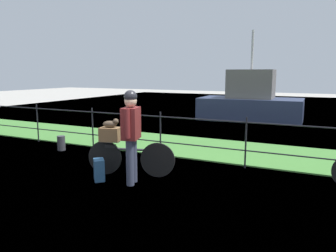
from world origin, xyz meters
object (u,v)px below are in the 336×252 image
Objects in this scene: bicycle_main at (130,158)px; mooring_bollard at (61,143)px; cyclist_person at (131,129)px; backpack_on_paving at (99,170)px; terrier_dog at (111,124)px; moored_boat_near at (250,102)px; wooden_crate at (110,134)px.

bicycle_main reaches higher than mooring_bollard.
cyclist_person is 4.21× the size of backpack_on_paving.
cyclist_person is (0.64, -0.28, -0.01)m from terrier_dog.
wooden_crate is at bearing -94.85° from moored_boat_near.
terrier_dog is 0.81× the size of backpack_on_paving.
moored_boat_near is (0.75, 8.86, -0.04)m from wooden_crate.
mooring_bollard is 0.09× the size of moored_boat_near.
terrier_dog is 0.08× the size of moored_boat_near.
mooring_bollard is at bearing 160.29° from bicycle_main.
backpack_on_paving is (-0.00, -0.41, -0.81)m from terrier_dog.
terrier_dog reaches higher than bicycle_main.
moored_boat_near is (0.09, 9.14, -0.24)m from cyclist_person.
backpack_on_paving is 2.81m from mooring_bollard.
cyclist_person is at bearing -122.90° from backpack_on_paving.
bicycle_main is 5.16× the size of terrier_dog.
wooden_crate reaches higher than backpack_on_paving.
moored_boat_near reaches higher than bicycle_main.
mooring_bollard is at bearing 155.62° from terrier_dog.
bicycle_main is 8.77m from moored_boat_near.
backpack_on_paving is at bearing -31.98° from mooring_bollard.
backpack_on_paving reaches higher than mooring_bollard.
terrier_dog reaches higher than backpack_on_paving.
terrier_dog is at bearing 155.94° from cyclist_person.
cyclist_person is at bearing -22.78° from wooden_crate.
cyclist_person is 9.14m from moored_boat_near.
cyclist_person reaches higher than wooden_crate.
wooden_crate is 2.67m from mooring_bollard.
backpack_on_paving is 0.09× the size of moored_boat_near.
mooring_bollard is (-2.74, 0.98, -0.17)m from bicycle_main.
terrier_dog reaches higher than mooring_bollard.
terrier_dog reaches higher than wooden_crate.
terrier_dog is 0.86× the size of mooring_bollard.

